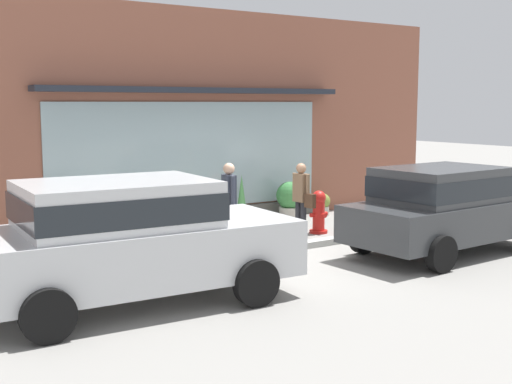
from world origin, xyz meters
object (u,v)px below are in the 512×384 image
pedestrian_passerby (229,199)px  potted_plant_by_entrance (322,204)px  parked_car_silver (127,235)px  potted_plant_window_left (200,209)px  potted_plant_trailing_edge (116,221)px  pedestrian_with_handbag (302,196)px  potted_plant_corner_tall (242,201)px  potted_plant_window_center (290,199)px  fire_hydrant (319,211)px  parked_car_dark_gray (444,205)px

pedestrian_passerby → potted_plant_by_entrance: 4.33m
parked_car_silver → potted_plant_window_left: size_ratio=5.52×
potted_plant_trailing_edge → potted_plant_window_left: size_ratio=0.83×
potted_plant_window_left → potted_plant_by_entrance: potted_plant_window_left is taller
pedestrian_with_handbag → potted_plant_corner_tall: pedestrian_with_handbag is taller
pedestrian_passerby → potted_plant_trailing_edge: pedestrian_passerby is taller
potted_plant_corner_tall → potted_plant_window_center: 1.27m
fire_hydrant → parked_car_silver: parked_car_silver is taller
fire_hydrant → pedestrian_passerby: pedestrian_passerby is taller
fire_hydrant → potted_plant_window_center: (0.46, 1.64, 0.02)m
pedestrian_passerby → potted_plant_corner_tall: bearing=-26.6°
pedestrian_passerby → potted_plant_window_center: size_ratio=1.79×
pedestrian_passerby → parked_car_silver: 3.79m
fire_hydrant → parked_car_silver: (-5.39, -2.53, 0.50)m
pedestrian_with_handbag → potted_plant_trailing_edge: pedestrian_with_handbag is taller
pedestrian_with_handbag → pedestrian_passerby: 1.70m
pedestrian_passerby → parked_car_dark_gray: 3.96m
fire_hydrant → potted_plant_corner_tall: (-0.80, 1.78, 0.08)m
potted_plant_trailing_edge → parked_car_silver: bearing=-110.2°
parked_car_dark_gray → potted_plant_corner_tall: parked_car_dark_gray is taller
potted_plant_trailing_edge → fire_hydrant: bearing=-26.6°
pedestrian_with_handbag → parked_car_dark_gray: (1.32, -2.52, 0.01)m
parked_car_dark_gray → potted_plant_window_left: size_ratio=4.95×
fire_hydrant → potted_plant_by_entrance: bearing=48.5°
potted_plant_trailing_edge → potted_plant_window_left: potted_plant_window_left is taller
potted_plant_by_entrance → potted_plant_window_center: bearing=-179.1°
potted_plant_window_center → potted_plant_by_entrance: potted_plant_window_center is taller
pedestrian_passerby → potted_plant_window_center: (2.83, 1.88, -0.47)m
potted_plant_corner_tall → pedestrian_with_handbag: bearing=-86.4°
pedestrian_with_handbag → potted_plant_window_center: 2.26m
potted_plant_trailing_edge → potted_plant_window_left: 1.94m
potted_plant_by_entrance → parked_car_dark_gray: bearing=-100.4°
potted_plant_window_left → potted_plant_by_entrance: size_ratio=1.50×
potted_plant_corner_tall → potted_plant_window_center: bearing=-6.4°
pedestrian_with_handbag → potted_plant_window_center: bearing=143.8°
pedestrian_with_handbag → potted_plant_window_center: (1.13, 1.91, -0.40)m
pedestrian_passerby → potted_plant_by_entrance: pedestrian_passerby is taller
pedestrian_with_handbag → parked_car_dark_gray: 2.85m
fire_hydrant → pedestrian_passerby: bearing=-174.3°
parked_car_silver → potted_plant_trailing_edge: size_ratio=6.67×
pedestrian_passerby → potted_plant_window_left: (0.54, 2.09, -0.51)m
pedestrian_with_handbag → pedestrian_passerby: pedestrian_passerby is taller
parked_car_silver → potted_plant_corner_tall: bearing=46.6°
parked_car_dark_gray → potted_plant_window_center: (-0.19, 4.44, -0.41)m
parked_car_dark_gray → potted_plant_trailing_edge: parked_car_dark_gray is taller
pedestrian_with_handbag → potted_plant_window_center: pedestrian_with_handbag is taller
pedestrian_with_handbag → potted_plant_window_left: bearing=-156.8°
potted_plant_window_center → pedestrian_passerby: bearing=-146.5°
parked_car_silver → potted_plant_by_entrance: 8.06m
potted_plant_corner_tall → potted_plant_by_entrance: 2.28m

